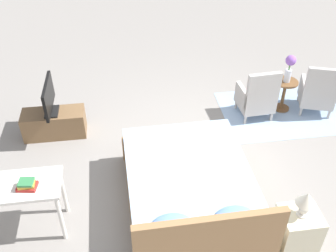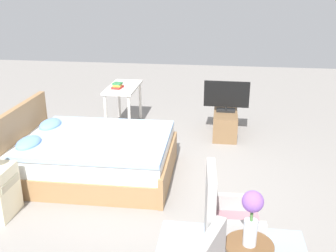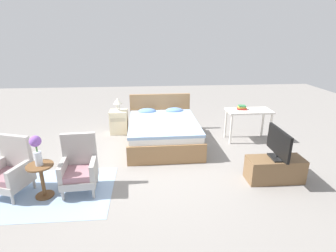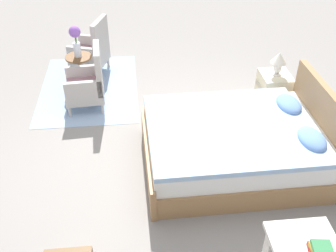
% 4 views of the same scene
% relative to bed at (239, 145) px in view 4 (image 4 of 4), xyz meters
% --- Properties ---
extents(ground_plane, '(16.00, 16.00, 0.00)m').
position_rel_bed_xyz_m(ground_plane, '(-0.20, -0.92, -0.30)').
color(ground_plane, gray).
extents(floor_rug, '(2.10, 1.50, 0.01)m').
position_rel_bed_xyz_m(floor_rug, '(-2.00, -1.89, -0.29)').
color(floor_rug, '#8EA8C6').
rests_on(floor_rug, ground_plane).
extents(bed, '(1.59, 2.12, 0.96)m').
position_rel_bed_xyz_m(bed, '(0.00, 0.00, 0.00)').
color(bed, '#997047').
rests_on(bed, ground_plane).
extents(armchair_by_window_left, '(0.68, 0.68, 0.92)m').
position_rel_bed_xyz_m(armchair_by_window_left, '(-2.53, -1.84, 0.08)').
color(armchair_by_window_left, '#ADA8A3').
rests_on(armchair_by_window_left, floor_rug).
extents(armchair_by_window_right, '(0.57, 0.57, 0.92)m').
position_rel_bed_xyz_m(armchair_by_window_right, '(-1.47, -1.83, 0.08)').
color(armchair_by_window_right, '#ADA8A3').
rests_on(armchair_by_window_right, floor_rug).
extents(side_table, '(0.40, 0.40, 0.55)m').
position_rel_bed_xyz_m(side_table, '(-2.00, -1.99, 0.05)').
color(side_table, brown).
rests_on(side_table, ground_plane).
extents(flower_vase, '(0.17, 0.17, 0.48)m').
position_rel_bed_xyz_m(flower_vase, '(-2.00, -1.99, 0.55)').
color(flower_vase, silver).
rests_on(flower_vase, side_table).
extents(nightstand, '(0.44, 0.41, 0.59)m').
position_rel_bed_xyz_m(nightstand, '(-1.09, 0.76, -0.00)').
color(nightstand, beige).
rests_on(nightstand, ground_plane).
extents(table_lamp, '(0.22, 0.22, 0.33)m').
position_rel_bed_xyz_m(table_lamp, '(-1.09, 0.76, 0.51)').
color(table_lamp, silver).
rests_on(table_lamp, nightstand).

